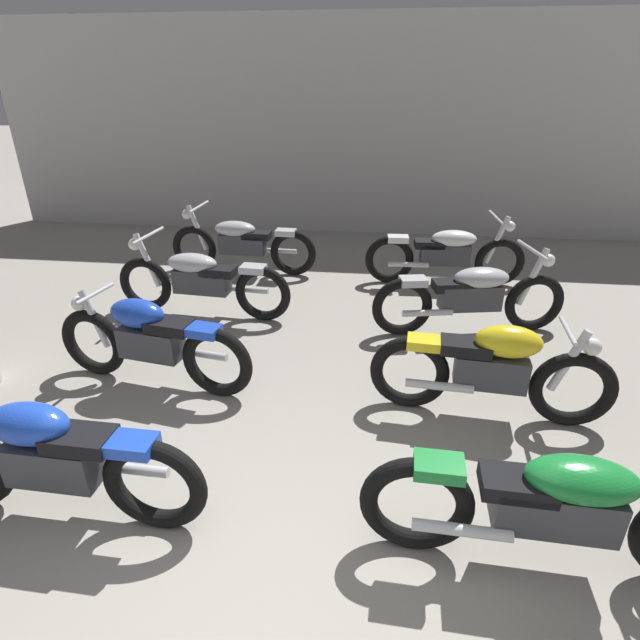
# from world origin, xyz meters

# --- Properties ---
(back_wall) EXTENTS (12.99, 0.24, 3.60)m
(back_wall) POSITION_xyz_m (0.00, 7.91, 1.80)
(back_wall) COLOR #BCBAB7
(back_wall) RESTS_ON ground
(motorcycle_left_row_0) EXTENTS (1.97, 0.48, 0.88)m
(motorcycle_left_row_0) POSITION_xyz_m (-1.44, 0.76, 0.46)
(motorcycle_left_row_0) COLOR black
(motorcycle_left_row_0) RESTS_ON ground
(motorcycle_left_row_1) EXTENTS (1.96, 0.54, 0.88)m
(motorcycle_left_row_1) POSITION_xyz_m (-1.50, 2.34, 0.46)
(motorcycle_left_row_1) COLOR black
(motorcycle_left_row_1) RESTS_ON ground
(motorcycle_left_row_2) EXTENTS (2.17, 0.68, 0.97)m
(motorcycle_left_row_2) POSITION_xyz_m (-1.56, 3.89, 0.45)
(motorcycle_left_row_2) COLOR black
(motorcycle_left_row_2) RESTS_ON ground
(motorcycle_left_row_3) EXTENTS (2.17, 0.68, 0.97)m
(motorcycle_left_row_3) POSITION_xyz_m (-1.48, 5.40, 0.45)
(motorcycle_left_row_3) COLOR black
(motorcycle_left_row_3) RESTS_ON ground
(motorcycle_right_row_0) EXTENTS (2.17, 0.68, 0.97)m
(motorcycle_right_row_0) POSITION_xyz_m (1.57, 0.75, 0.45)
(motorcycle_right_row_0) COLOR black
(motorcycle_right_row_0) RESTS_ON ground
(motorcycle_right_row_1) EXTENTS (1.97, 0.48, 0.88)m
(motorcycle_right_row_1) POSITION_xyz_m (1.48, 2.21, 0.46)
(motorcycle_right_row_1) COLOR black
(motorcycle_right_row_1) RESTS_ON ground
(motorcycle_right_row_2) EXTENTS (2.15, 0.77, 0.97)m
(motorcycle_right_row_2) POSITION_xyz_m (1.55, 3.78, 0.45)
(motorcycle_right_row_2) COLOR black
(motorcycle_right_row_2) RESTS_ON ground
(motorcycle_right_row_3) EXTENTS (2.17, 0.68, 0.97)m
(motorcycle_right_row_3) POSITION_xyz_m (1.43, 5.28, 0.45)
(motorcycle_right_row_3) COLOR black
(motorcycle_right_row_3) RESTS_ON ground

